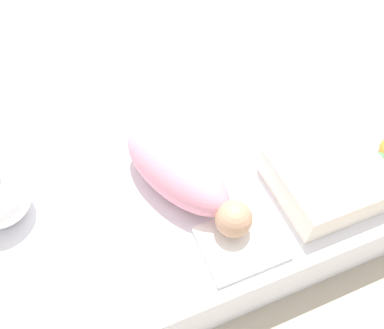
% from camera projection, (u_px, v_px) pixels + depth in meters
% --- Properties ---
extents(ground_plane, '(12.00, 12.00, 0.00)m').
position_uv_depth(ground_plane, '(205.00, 199.00, 1.47)').
color(ground_plane, '#B2A893').
extents(bed_mattress, '(1.60, 0.91, 0.23)m').
position_uv_depth(bed_mattress, '(206.00, 182.00, 1.38)').
color(bed_mattress, white).
rests_on(bed_mattress, ground_plane).
extents(burp_cloth, '(0.24, 0.19, 0.02)m').
position_uv_depth(burp_cloth, '(242.00, 243.00, 1.09)').
color(burp_cloth, white).
rests_on(burp_cloth, bed_mattress).
extents(swaddled_baby, '(0.33, 0.50, 0.17)m').
position_uv_depth(swaddled_baby, '(181.00, 174.00, 1.15)').
color(swaddled_baby, pink).
rests_on(swaddled_baby, bed_mattress).
extents(pillow, '(0.33, 0.30, 0.11)m').
position_uv_depth(pillow, '(328.00, 178.00, 1.18)').
color(pillow, white).
rests_on(pillow, bed_mattress).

